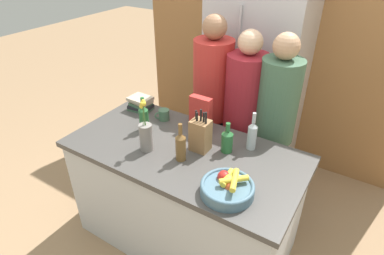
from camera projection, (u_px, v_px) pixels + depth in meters
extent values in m
plane|color=#A37F5B|center=(185.00, 235.00, 2.67)|extent=(14.00, 14.00, 0.00)
cube|color=silver|center=(185.00, 198.00, 2.45)|extent=(1.58, 0.80, 0.84)
cube|color=#474442|center=(184.00, 151.00, 2.22)|extent=(1.65, 0.83, 0.04)
cube|color=#9E6B3D|center=(272.00, 35.00, 3.13)|extent=(2.85, 0.12, 2.60)
cube|color=#B7B7BC|center=(256.00, 74.00, 3.02)|extent=(0.84, 0.60, 2.04)
cylinder|color=#B7B7BC|center=(236.00, 73.00, 2.77)|extent=(0.02, 0.02, 1.12)
cylinder|color=slate|center=(227.00, 189.00, 1.82)|extent=(0.31, 0.31, 0.06)
torus|color=slate|center=(228.00, 186.00, 1.80)|extent=(0.31, 0.31, 0.02)
sphere|color=#99B233|center=(228.00, 181.00, 1.83)|extent=(0.08, 0.08, 0.08)
sphere|color=#C64C23|center=(230.00, 187.00, 1.80)|extent=(0.07, 0.07, 0.07)
sphere|color=red|center=(224.00, 177.00, 1.85)|extent=(0.08, 0.08, 0.08)
cylinder|color=yellow|center=(227.00, 178.00, 1.83)|extent=(0.05, 0.15, 0.03)
cylinder|color=yellow|center=(234.00, 180.00, 1.80)|extent=(0.14, 0.14, 0.03)
cylinder|color=yellow|center=(234.00, 180.00, 1.78)|extent=(0.09, 0.18, 0.03)
cube|color=olive|center=(200.00, 135.00, 2.15)|extent=(0.13, 0.11, 0.22)
cylinder|color=black|center=(196.00, 115.00, 2.11)|extent=(0.01, 0.01, 0.07)
cylinder|color=black|center=(197.00, 117.00, 2.08)|extent=(0.01, 0.01, 0.07)
cylinder|color=black|center=(201.00, 116.00, 2.07)|extent=(0.01, 0.01, 0.09)
cylinder|color=black|center=(204.00, 118.00, 2.07)|extent=(0.01, 0.01, 0.08)
cylinder|color=black|center=(206.00, 119.00, 2.05)|extent=(0.01, 0.01, 0.09)
cylinder|color=gray|center=(146.00, 137.00, 2.16)|extent=(0.09, 0.09, 0.19)
cylinder|color=#477538|center=(144.00, 115.00, 2.06)|extent=(0.01, 0.01, 0.16)
sphere|color=gold|center=(143.00, 104.00, 2.02)|extent=(0.03, 0.03, 0.03)
cylinder|color=#477538|center=(144.00, 113.00, 2.06)|extent=(0.01, 0.01, 0.17)
sphere|color=gold|center=(143.00, 101.00, 2.02)|extent=(0.03, 0.03, 0.03)
cylinder|color=#477538|center=(143.00, 116.00, 2.08)|extent=(0.01, 0.02, 0.13)
sphere|color=gold|center=(142.00, 106.00, 2.04)|extent=(0.03, 0.03, 0.03)
cylinder|color=#477538|center=(144.00, 115.00, 2.06)|extent=(0.01, 0.01, 0.16)
sphere|color=gold|center=(142.00, 104.00, 2.02)|extent=(0.03, 0.03, 0.03)
cube|color=red|center=(201.00, 113.00, 2.37)|extent=(0.17, 0.06, 0.26)
cylinder|color=#42664C|center=(164.00, 115.00, 2.54)|extent=(0.09, 0.09, 0.09)
torus|color=#42664C|center=(158.00, 116.00, 2.52)|extent=(0.05, 0.06, 0.06)
cube|color=#3D6047|center=(141.00, 109.00, 2.69)|extent=(0.20, 0.15, 0.02)
cube|color=#232328|center=(141.00, 106.00, 2.69)|extent=(0.20, 0.15, 0.03)
cube|color=#3D6047|center=(141.00, 104.00, 2.67)|extent=(0.16, 0.14, 0.02)
cube|color=#B7A88E|center=(141.00, 101.00, 2.67)|extent=(0.19, 0.14, 0.02)
cube|color=#B7A88E|center=(140.00, 99.00, 2.65)|extent=(0.19, 0.15, 0.02)
cylinder|color=#286633|center=(144.00, 120.00, 2.38)|extent=(0.07, 0.07, 0.17)
cone|color=#286633|center=(143.00, 108.00, 2.33)|extent=(0.07, 0.07, 0.03)
cylinder|color=#286633|center=(142.00, 102.00, 2.30)|extent=(0.03, 0.03, 0.07)
cylinder|color=brown|center=(181.00, 149.00, 2.07)|extent=(0.07, 0.07, 0.17)
cone|color=brown|center=(180.00, 136.00, 2.02)|extent=(0.07, 0.07, 0.03)
cylinder|color=brown|center=(180.00, 129.00, 1.99)|extent=(0.03, 0.03, 0.07)
cylinder|color=#B2BCC1|center=(252.00, 138.00, 2.18)|extent=(0.06, 0.06, 0.17)
cone|color=#B2BCC1|center=(253.00, 125.00, 2.12)|extent=(0.06, 0.06, 0.03)
cylinder|color=#B2BCC1|center=(254.00, 118.00, 2.10)|extent=(0.02, 0.02, 0.07)
cylinder|color=#286633|center=(227.00, 143.00, 2.16)|extent=(0.08, 0.08, 0.14)
cone|color=#286633|center=(228.00, 132.00, 2.11)|extent=(0.08, 0.08, 0.03)
cylinder|color=#286633|center=(228.00, 127.00, 2.09)|extent=(0.03, 0.03, 0.06)
cube|color=#383842|center=(210.00, 152.00, 3.01)|extent=(0.29, 0.24, 0.79)
cylinder|color=red|center=(213.00, 80.00, 2.63)|extent=(0.32, 0.32, 0.66)
sphere|color=#996B4C|center=(215.00, 27.00, 2.41)|extent=(0.19, 0.19, 0.19)
cube|color=#383842|center=(239.00, 165.00, 2.87)|extent=(0.28, 0.22, 0.76)
cylinder|color=maroon|center=(245.00, 94.00, 2.51)|extent=(0.33, 0.33, 0.64)
sphere|color=#DBAD89|center=(250.00, 42.00, 2.29)|extent=(0.18, 0.18, 0.18)
cube|color=#383842|center=(266.00, 175.00, 2.74)|extent=(0.27, 0.21, 0.77)
cylinder|color=#42664C|center=(278.00, 101.00, 2.37)|extent=(0.30, 0.30, 0.64)
sphere|color=tan|center=(287.00, 46.00, 2.15)|extent=(0.19, 0.19, 0.19)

